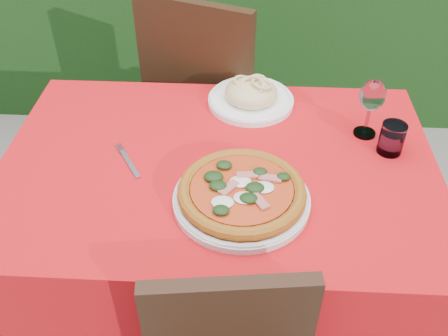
# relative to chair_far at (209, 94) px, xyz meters

# --- Properties ---
(ground) EXTENTS (60.00, 60.00, 0.00)m
(ground) POSITION_rel_chair_far_xyz_m (0.08, -0.64, -0.58)
(ground) COLOR slate
(ground) RESTS_ON ground
(dining_table) EXTENTS (1.26, 0.86, 0.75)m
(dining_table) POSITION_rel_chair_far_xyz_m (0.08, -0.64, 0.02)
(dining_table) COLOR #4D2918
(dining_table) RESTS_ON ground
(chair_far) EXTENTS (0.59, 0.59, 1.01)m
(chair_far) POSITION_rel_chair_far_xyz_m (0.00, 0.00, 0.00)
(chair_far) COLOR black
(chair_far) RESTS_ON ground
(pizza_plate) EXTENTS (0.41, 0.41, 0.07)m
(pizza_plate) POSITION_rel_chair_far_xyz_m (0.15, -0.80, 0.20)
(pizza_plate) COLOR silver
(pizza_plate) RESTS_ON dining_table
(pasta_plate) EXTENTS (0.29, 0.29, 0.08)m
(pasta_plate) POSITION_rel_chair_far_xyz_m (0.17, -0.32, 0.20)
(pasta_plate) COLOR white
(pasta_plate) RESTS_ON dining_table
(water_glass) EXTENTS (0.07, 0.07, 0.09)m
(water_glass) POSITION_rel_chair_far_xyz_m (0.58, -0.56, 0.21)
(water_glass) COLOR silver
(water_glass) RESTS_ON dining_table
(wine_glass) EXTENTS (0.08, 0.08, 0.19)m
(wine_glass) POSITION_rel_chair_far_xyz_m (0.52, -0.48, 0.30)
(wine_glass) COLOR silver
(wine_glass) RESTS_ON dining_table
(fork) EXTENTS (0.12, 0.17, 0.00)m
(fork) POSITION_rel_chair_far_xyz_m (-0.17, -0.66, 0.17)
(fork) COLOR #B1B1B8
(fork) RESTS_ON dining_table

